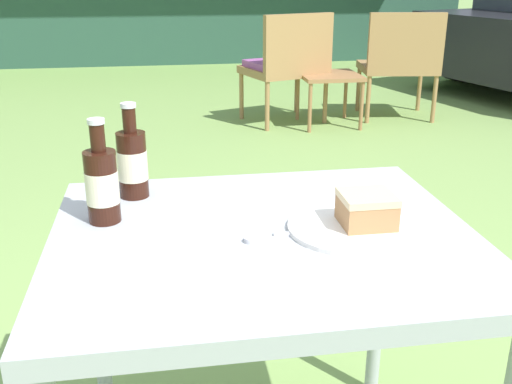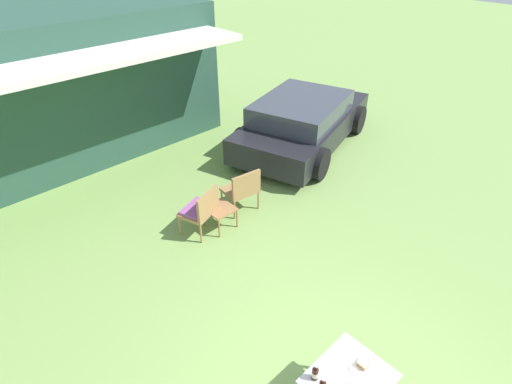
# 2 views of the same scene
# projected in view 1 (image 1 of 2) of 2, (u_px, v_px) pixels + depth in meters

# --- Properties ---
(wicker_chair_cushioned) EXTENTS (0.73, 0.67, 0.87)m
(wicker_chair_cushioned) POSITION_uv_depth(u_px,v_px,m) (288.00, 62.00, 4.77)
(wicker_chair_cushioned) COLOR #9E7547
(wicker_chair_cushioned) RESTS_ON ground_plane
(wicker_chair_plain) EXTENTS (0.66, 0.58, 0.87)m
(wicker_chair_plain) POSITION_uv_depth(u_px,v_px,m) (400.00, 59.00, 4.88)
(wicker_chair_plain) COLOR #9E7547
(wicker_chair_plain) RESTS_ON ground_plane
(garden_side_table) EXTENTS (0.46, 0.47, 0.41)m
(garden_side_table) POSITION_uv_depth(u_px,v_px,m) (329.00, 80.00, 4.75)
(garden_side_table) COLOR #996B42
(garden_side_table) RESTS_ON ground_plane
(patio_table) EXTENTS (0.86, 0.72, 0.71)m
(patio_table) POSITION_uv_depth(u_px,v_px,m) (264.00, 264.00, 1.24)
(patio_table) COLOR #9EA3A8
(patio_table) RESTS_ON ground_plane
(cake_on_plate) EXTENTS (0.26, 0.26, 0.08)m
(cake_on_plate) POSITION_uv_depth(u_px,v_px,m) (359.00, 218.00, 1.22)
(cake_on_plate) COLOR white
(cake_on_plate) RESTS_ON patio_table
(cola_bottle_near) EXTENTS (0.07, 0.07, 0.22)m
(cola_bottle_near) POSITION_uv_depth(u_px,v_px,m) (132.00, 162.00, 1.37)
(cola_bottle_near) COLOR black
(cola_bottle_near) RESTS_ON patio_table
(cola_bottle_far) EXTENTS (0.07, 0.07, 0.22)m
(cola_bottle_far) POSITION_uv_depth(u_px,v_px,m) (102.00, 184.00, 1.24)
(cola_bottle_far) COLOR black
(cola_bottle_far) RESTS_ON patio_table
(fork) EXTENTS (0.19, 0.04, 0.01)m
(fork) POSITION_uv_depth(u_px,v_px,m) (320.00, 234.00, 1.20)
(fork) COLOR silver
(fork) RESTS_ON patio_table
(loose_bottle_cap) EXTENTS (0.03, 0.03, 0.01)m
(loose_bottle_cap) POSITION_uv_depth(u_px,v_px,m) (251.00, 240.00, 1.17)
(loose_bottle_cap) COLOR silver
(loose_bottle_cap) RESTS_ON patio_table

